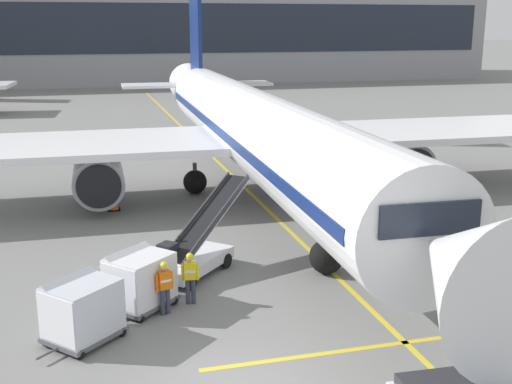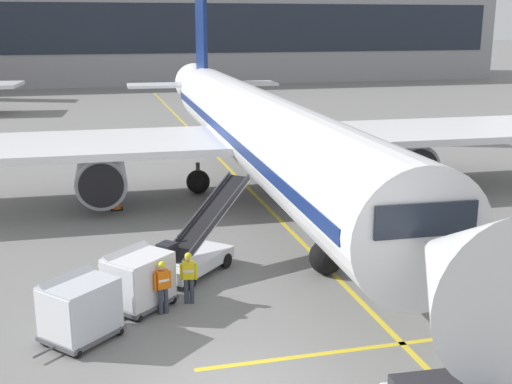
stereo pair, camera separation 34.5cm
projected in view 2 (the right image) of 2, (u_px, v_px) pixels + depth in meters
parked_airplane at (255, 129)px, 33.95m from camera, size 35.87×46.13×15.18m
belt_loader at (195, 249)px, 23.78m from camera, size 4.52×4.69×3.11m
baggage_cart_lead at (137, 278)px, 20.79m from camera, size 2.56×2.53×1.91m
baggage_cart_second at (79, 308)px, 18.64m from camera, size 2.56×2.53×1.91m
ground_crew_by_loader at (163, 284)px, 20.33m from camera, size 0.55×0.34×1.74m
ground_crew_by_carts at (189, 274)px, 21.10m from camera, size 0.56×0.30×1.74m
safety_cone_engine_keepout at (116, 203)px, 31.96m from camera, size 0.59×0.59×0.67m
apron_guidance_line_lead_in at (259, 198)px, 34.04m from camera, size 0.20×110.00×0.01m
apron_guidance_line_stop_bar at (403, 343)px, 18.65m from camera, size 12.00×0.20×0.01m
terminal_building at (12, 29)px, 97.68m from camera, size 149.42×22.47×16.15m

